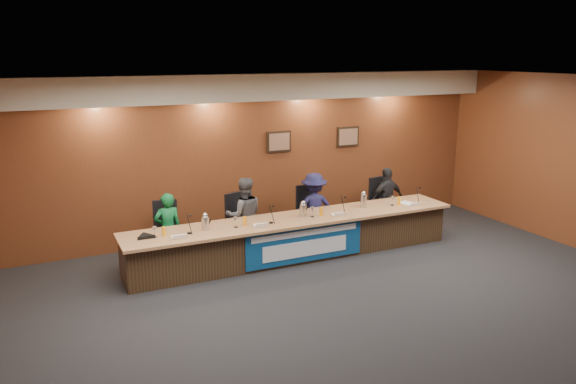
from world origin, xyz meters
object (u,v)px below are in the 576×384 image
object	(u,v)px
panelist_d	(387,199)
office_chair_a	(167,236)
panelist_b	(244,216)
office_chair_c	(311,217)
carafe_left	(205,223)
panelist_a	(168,229)
office_chair_b	(243,226)
carafe_mid	(303,210)
speakerphone	(145,236)
carafe_right	(363,201)
banner	(305,244)
dais_body	(295,239)
panelist_c	(314,208)
office_chair_d	(384,207)

from	to	relation	value
panelist_d	office_chair_a	world-z (taller)	panelist_d
panelist_b	office_chair_c	xyz separation A→B (m)	(1.42, 0.10, -0.23)
office_chair_c	carafe_left	distance (m)	2.50
panelist_a	office_chair_b	bearing A→B (deg)	-175.58
carafe_mid	speakerphone	distance (m)	2.78
office_chair_b	carafe_right	size ratio (longest dim) A/B	1.89
panelist_d	banner	bearing A→B (deg)	19.07
office_chair_b	office_chair_c	distance (m)	1.42
dais_body	carafe_left	distance (m)	1.73
panelist_c	carafe_mid	bearing A→B (deg)	59.15
panelist_d	speakerphone	world-z (taller)	panelist_d
banner	office_chair_c	world-z (taller)	banner
panelist_b	office_chair_a	size ratio (longest dim) A/B	2.94
office_chair_c	speakerphone	distance (m)	3.42
carafe_mid	dais_body	bearing A→B (deg)	176.83
dais_body	carafe_right	distance (m)	1.54
panelist_a	carafe_left	xyz separation A→B (m)	(0.47, -0.66, 0.23)
carafe_right	office_chair_a	bearing A→B (deg)	169.24
panelist_b	panelist_d	bearing A→B (deg)	-169.35
office_chair_d	carafe_right	world-z (taller)	carafe_right
office_chair_a	carafe_right	world-z (taller)	carafe_right
panelist_a	speakerphone	world-z (taller)	panelist_a
panelist_d	office_chair_d	bearing A→B (deg)	-94.23
banner	carafe_right	size ratio (longest dim) A/B	8.67
office_chair_a	office_chair_c	distance (m)	2.82
dais_body	carafe_mid	distance (m)	0.53
dais_body	office_chair_b	world-z (taller)	dais_body
panelist_a	office_chair_b	size ratio (longest dim) A/B	2.66
panelist_a	panelist_c	bearing A→B (deg)	-179.68
panelist_c	carafe_left	distance (m)	2.45
office_chair_d	carafe_right	bearing A→B (deg)	-153.35
speakerphone	panelist_d	bearing A→B (deg)	7.35
office_chair_a	speakerphone	world-z (taller)	speakerphone
panelist_b	carafe_right	size ratio (longest dim) A/B	5.56
dais_body	panelist_b	world-z (taller)	panelist_b
office_chair_c	banner	bearing A→B (deg)	-125.55
office_chair_b	carafe_left	size ratio (longest dim) A/B	2.12
dais_body	office_chair_c	size ratio (longest dim) A/B	12.50
office_chair_a	carafe_mid	xyz separation A→B (m)	(2.28, -0.72, 0.38)
panelist_b	panelist_c	world-z (taller)	panelist_b
panelist_b	office_chair_b	size ratio (longest dim) A/B	2.94
panelist_a	speakerphone	xyz separation A→B (m)	(-0.50, -0.65, 0.14)
office_chair_c	office_chair_d	xyz separation A→B (m)	(1.69, 0.00, 0.00)
panelist_b	carafe_mid	xyz separation A→B (m)	(0.88, -0.62, 0.15)
panelist_c	panelist_d	bearing A→B (deg)	-169.60
panelist_b	office_chair_c	world-z (taller)	panelist_b
office_chair_a	office_chair_b	world-z (taller)	same
office_chair_d	carafe_mid	size ratio (longest dim) A/B	2.20
panelist_a	speakerphone	size ratio (longest dim) A/B	3.99
office_chair_d	carafe_left	xyz separation A→B (m)	(-4.04, -0.76, 0.38)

